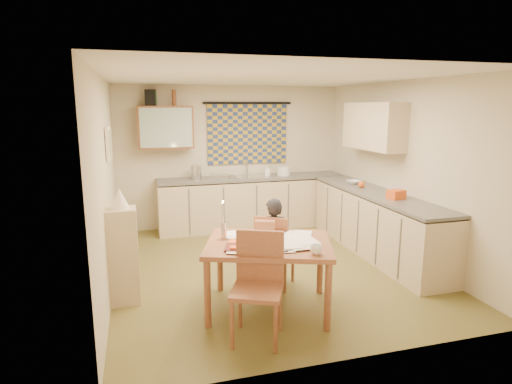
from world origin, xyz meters
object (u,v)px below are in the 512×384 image
object	(u,v)px
counter_right	(376,224)
dining_table	(269,275)
person	(273,243)
chair_far	(275,264)
shelf_stand	(123,256)
stove	(414,244)
counter_back	(252,203)

from	to	relation	value
counter_right	dining_table	distance (m)	2.41
counter_right	dining_table	bearing A→B (deg)	-148.39
counter_right	person	xyz separation A→B (m)	(-1.83, -0.73, 0.10)
chair_far	shelf_stand	xyz separation A→B (m)	(-1.74, 0.03, 0.26)
dining_table	chair_far	distance (m)	0.62
dining_table	stove	bearing A→B (deg)	29.19
chair_far	person	bearing A→B (deg)	79.74
dining_table	chair_far	size ratio (longest dim) A/B	1.72
chair_far	stove	bearing A→B (deg)	-150.40
person	shelf_stand	world-z (taller)	person
person	chair_far	bearing A→B (deg)	-111.89
chair_far	person	size ratio (longest dim) A/B	0.82
dining_table	chair_far	bearing A→B (deg)	84.68
person	dining_table	bearing A→B (deg)	91.23
counter_right	chair_far	distance (m)	1.94
person	stove	bearing A→B (deg)	-161.04
stove	dining_table	world-z (taller)	stove
person	shelf_stand	xyz separation A→B (m)	(-1.71, 0.05, -0.01)
counter_back	counter_right	size ratio (longest dim) A/B	1.12
shelf_stand	counter_back	bearing A→B (deg)	49.53
stove	shelf_stand	xyz separation A→B (m)	(-3.54, 0.22, 0.11)
chair_far	person	distance (m)	0.27
stove	person	world-z (taller)	person
counter_right	chair_far	bearing A→B (deg)	-158.62
counter_right	stove	xyz separation A→B (m)	(0.00, -0.90, -0.02)
counter_right	dining_table	size ratio (longest dim) A/B	1.92
dining_table	counter_right	bearing A→B (deg)	50.80
counter_right	dining_table	world-z (taller)	counter_right
shelf_stand	person	bearing A→B (deg)	-1.79
counter_right	shelf_stand	bearing A→B (deg)	-169.13
stove	person	bearing A→B (deg)	174.71
stove	chair_far	xyz separation A→B (m)	(-1.80, 0.20, -0.15)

